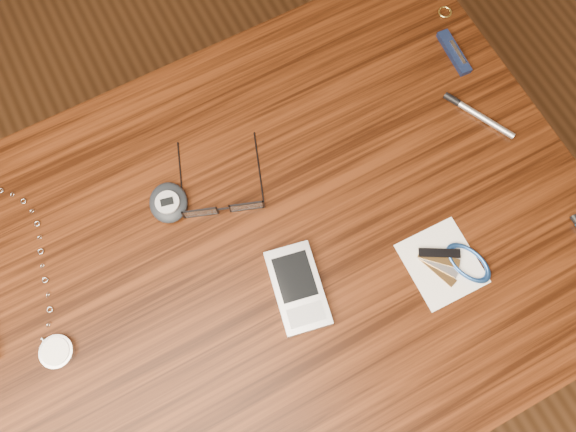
% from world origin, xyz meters
% --- Properties ---
extents(ground, '(3.80, 3.80, 0.00)m').
position_xyz_m(ground, '(0.00, 0.00, 0.00)').
color(ground, '#472814').
rests_on(ground, ground).
extents(desk, '(1.00, 0.70, 0.75)m').
position_xyz_m(desk, '(0.00, 0.00, 0.65)').
color(desk, '#3C1909').
rests_on(desk, ground).
extents(eyeglasses, '(0.15, 0.16, 0.03)m').
position_xyz_m(eyeglasses, '(-0.00, 0.09, 0.76)').
color(eyeglasses, black).
rests_on(eyeglasses, desk).
extents(gold_ring, '(0.03, 0.03, 0.00)m').
position_xyz_m(gold_ring, '(0.47, 0.23, 0.75)').
color(gold_ring, '#ECCF66').
rests_on(gold_ring, desk).
extents(pocket_watch, '(0.07, 0.30, 0.01)m').
position_xyz_m(pocket_watch, '(-0.29, 0.02, 0.76)').
color(pocket_watch, silver).
rests_on(pocket_watch, desk).
extents(pda_phone, '(0.09, 0.13, 0.02)m').
position_xyz_m(pda_phone, '(0.03, -0.07, 0.76)').
color(pda_phone, '#B8B9BD').
rests_on(pda_phone, desk).
extents(pedometer, '(0.07, 0.07, 0.03)m').
position_xyz_m(pedometer, '(-0.07, 0.13, 0.76)').
color(pedometer, black).
rests_on(pedometer, desk).
extents(notepad_keys, '(0.12, 0.11, 0.01)m').
position_xyz_m(notepad_keys, '(0.25, -0.14, 0.75)').
color(notepad_keys, white).
rests_on(notepad_keys, desk).
extents(pocket_knife, '(0.02, 0.08, 0.01)m').
position_xyz_m(pocket_knife, '(0.44, 0.15, 0.76)').
color(pocket_knife, black).
rests_on(pocket_knife, desk).
extents(silver_pen, '(0.06, 0.11, 0.01)m').
position_xyz_m(silver_pen, '(0.41, 0.05, 0.75)').
color(silver_pen, silver).
rests_on(silver_pen, desk).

